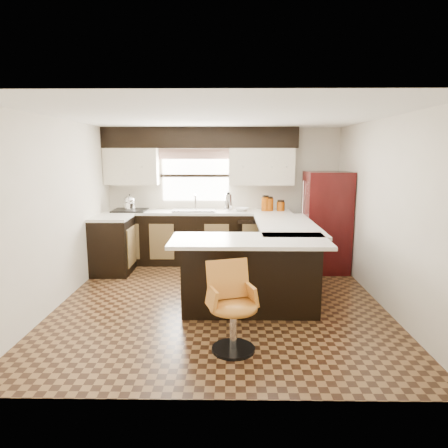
{
  "coord_description": "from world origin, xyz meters",
  "views": [
    {
      "loc": [
        0.12,
        -5.1,
        1.95
      ],
      "look_at": [
        0.04,
        0.45,
        0.97
      ],
      "focal_mm": 32.0,
      "sensor_mm": 36.0,
      "label": 1
    }
  ],
  "objects_px": {
    "peninsula_return": "(250,276)",
    "peninsula_long": "(282,256)",
    "refrigerator": "(326,222)",
    "bar_chair": "(233,308)"
  },
  "relations": [
    {
      "from": "peninsula_return",
      "to": "peninsula_long",
      "type": "bearing_deg",
      "value": 61.7
    },
    {
      "from": "peninsula_return",
      "to": "refrigerator",
      "type": "xyz_separation_m",
      "value": [
        1.35,
        1.79,
        0.38
      ]
    },
    {
      "from": "refrigerator",
      "to": "peninsula_return",
      "type": "bearing_deg",
      "value": -127.01
    },
    {
      "from": "peninsula_return",
      "to": "bar_chair",
      "type": "bearing_deg",
      "value": -101.72
    },
    {
      "from": "bar_chair",
      "to": "peninsula_return",
      "type": "bearing_deg",
      "value": 59.74
    },
    {
      "from": "peninsula_return",
      "to": "refrigerator",
      "type": "relative_size",
      "value": 0.99
    },
    {
      "from": "refrigerator",
      "to": "bar_chair",
      "type": "xyz_separation_m",
      "value": [
        -1.56,
        -2.82,
        -0.38
      ]
    },
    {
      "from": "refrigerator",
      "to": "bar_chair",
      "type": "relative_size",
      "value": 1.86
    },
    {
      "from": "peninsula_return",
      "to": "refrigerator",
      "type": "bearing_deg",
      "value": 52.99
    },
    {
      "from": "peninsula_long",
      "to": "peninsula_return",
      "type": "bearing_deg",
      "value": -118.3
    }
  ]
}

